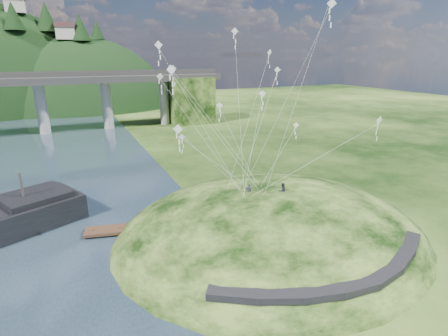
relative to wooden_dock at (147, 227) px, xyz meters
name	(u,v)px	position (x,y,z in m)	size (l,w,h in m)	color
ground	(212,258)	(4.58, -8.39, -0.42)	(320.00, 320.00, 0.00)	black
grass_hill	(271,245)	(12.58, -6.39, -1.92)	(36.00, 32.00, 13.00)	black
footpath	(344,275)	(12.04, -18.14, 1.66)	(22.29, 5.84, 0.83)	black
wooden_dock	(147,227)	(0.00, 0.00, 0.00)	(13.48, 5.07, 0.95)	#362116
kite_flyers	(273,183)	(12.68, -6.22, 5.45)	(4.13, 2.12, 1.90)	#252531
kite_swarm	(240,82)	(9.79, -3.65, 15.97)	(19.40, 16.60, 19.22)	silver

